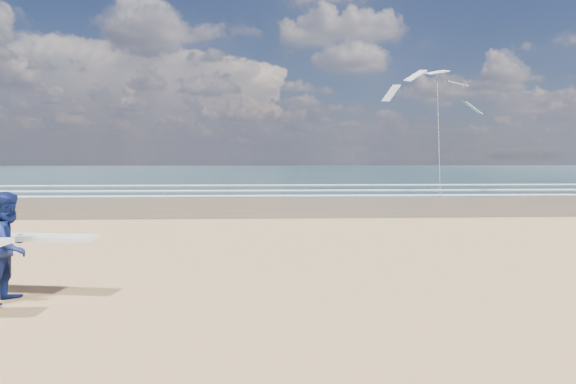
{
  "coord_description": "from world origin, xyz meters",
  "views": [
    {
      "loc": [
        3.85,
        -7.45,
        2.38
      ],
      "look_at": [
        4.47,
        6.0,
        1.44
      ],
      "focal_mm": 32.0,
      "sensor_mm": 36.0,
      "label": 1
    }
  ],
  "objects": [
    {
      "name": "ocean",
      "position": [
        20.0,
        72.0,
        0.01
      ],
      "size": [
        220.0,
        100.0,
        0.02
      ],
      "primitive_type": "cube",
      "color": "#1A343A",
      "rests_on": "ground"
    },
    {
      "name": "foam_breakers",
      "position": [
        20.0,
        28.1,
        0.05
      ],
      "size": [
        220.0,
        11.7,
        0.05
      ],
      "color": "white",
      "rests_on": "ground"
    },
    {
      "name": "surfer_far",
      "position": [
        -0.31,
        1.07,
        0.91
      ],
      "size": [
        2.26,
        1.25,
        1.81
      ],
      "color": "#0D194C",
      "rests_on": "ground"
    },
    {
      "name": "kite_1",
      "position": [
        14.84,
        24.76,
        5.33
      ],
      "size": [
        6.57,
        4.82,
        9.14
      ],
      "color": "slate",
      "rests_on": "ground"
    }
  ]
}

